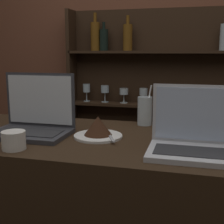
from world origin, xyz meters
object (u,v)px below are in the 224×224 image
object	(u,v)px
laptop_near	(33,120)
water_glass	(145,111)
laptop_far	(195,138)
cake_plate	(98,129)
coffee_cup	(14,140)

from	to	relation	value
laptop_near	water_glass	world-z (taller)	laptop_near
laptop_far	water_glass	xyz separation A→B (m)	(-0.23, 0.38, 0.02)
laptop_far	water_glass	bearing A→B (deg)	121.68
laptop_far	cake_plate	world-z (taller)	laptop_far
cake_plate	water_glass	world-z (taller)	water_glass
laptop_far	coffee_cup	world-z (taller)	laptop_far
laptop_near	coffee_cup	distance (m)	0.23
water_glass	laptop_near	bearing A→B (deg)	-147.21
cake_plate	coffee_cup	distance (m)	0.34
laptop_near	water_glass	size ratio (longest dim) A/B	1.71
laptop_far	water_glass	distance (m)	0.44
laptop_far	cake_plate	bearing A→B (deg)	164.52
cake_plate	coffee_cup	xyz separation A→B (m)	(-0.24, -0.23, -0.00)
cake_plate	water_glass	xyz separation A→B (m)	(0.15, 0.27, 0.03)
laptop_far	cake_plate	xyz separation A→B (m)	(-0.38, 0.11, -0.02)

